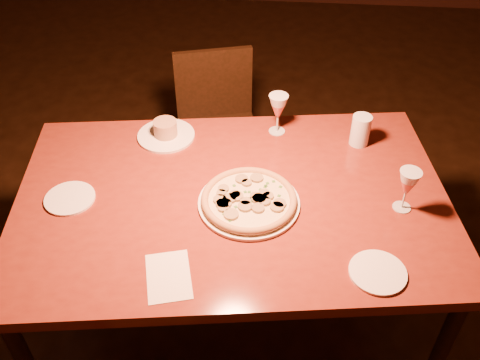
{
  "coord_description": "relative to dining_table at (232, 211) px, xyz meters",
  "views": [
    {
      "loc": [
        0.45,
        -1.56,
        2.1
      ],
      "look_at": [
        0.32,
        -0.14,
        0.85
      ],
      "focal_mm": 40.0,
      "sensor_mm": 36.0,
      "label": 1
    }
  ],
  "objects": [
    {
      "name": "floor",
      "position": [
        -0.3,
        0.19,
        -0.74
      ],
      "size": [
        7.0,
        7.0,
        0.0
      ],
      "primitive_type": "plane",
      "color": "#331E11",
      "rests_on": "ground"
    },
    {
      "name": "dining_table",
      "position": [
        0.0,
        0.0,
        0.0
      ],
      "size": [
        1.65,
        1.19,
        0.82
      ],
      "rotation": [
        0.0,
        0.0,
        0.15
      ],
      "color": "maroon",
      "rests_on": "floor"
    },
    {
      "name": "chair_far",
      "position": [
        -0.17,
        0.92,
        -0.27
      ],
      "size": [
        0.5,
        0.5,
        0.84
      ],
      "rotation": [
        0.0,
        0.0,
        0.28
      ],
      "color": "black",
      "rests_on": "floor"
    },
    {
      "name": "pizza_plate",
      "position": [
        0.06,
        -0.04,
        0.09
      ],
      "size": [
        0.35,
        0.35,
        0.04
      ],
      "color": "white",
      "rests_on": "dining_table"
    },
    {
      "name": "ramekin_saucer",
      "position": [
        -0.3,
        0.33,
        0.1
      ],
      "size": [
        0.23,
        0.23,
        0.07
      ],
      "color": "white",
      "rests_on": "dining_table"
    },
    {
      "name": "wine_glass_far",
      "position": [
        0.14,
        0.4,
        0.16
      ],
      "size": [
        0.08,
        0.08,
        0.17
      ],
      "primitive_type": null,
      "color": "#C15450",
      "rests_on": "dining_table"
    },
    {
      "name": "wine_glass_right",
      "position": [
        0.59,
        -0.0,
        0.15
      ],
      "size": [
        0.07,
        0.07,
        0.16
      ],
      "primitive_type": null,
      "color": "#C15450",
      "rests_on": "dining_table"
    },
    {
      "name": "water_tumbler",
      "position": [
        0.47,
        0.36,
        0.13
      ],
      "size": [
        0.08,
        0.08,
        0.13
      ],
      "primitive_type": "cylinder",
      "color": "silver",
      "rests_on": "dining_table"
    },
    {
      "name": "side_plate_left",
      "position": [
        -0.56,
        -0.07,
        0.08
      ],
      "size": [
        0.18,
        0.18,
        0.01
      ],
      "primitive_type": "cylinder",
      "color": "white",
      "rests_on": "dining_table"
    },
    {
      "name": "side_plate_near",
      "position": [
        0.48,
        -0.3,
        0.08
      ],
      "size": [
        0.18,
        0.18,
        0.01
      ],
      "primitive_type": "cylinder",
      "color": "white",
      "rests_on": "dining_table"
    },
    {
      "name": "menu_card",
      "position": [
        -0.15,
        -0.37,
        0.07
      ],
      "size": [
        0.18,
        0.22,
        0.0
      ],
      "primitive_type": "cube",
      "rotation": [
        0.0,
        0.0,
        0.27
      ],
      "color": "white",
      "rests_on": "dining_table"
    }
  ]
}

